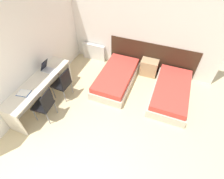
{
  "coord_description": "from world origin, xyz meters",
  "views": [
    {
      "loc": [
        1.12,
        -0.65,
        3.67
      ],
      "look_at": [
        0.0,
        2.2,
        0.55
      ],
      "focal_mm": 28.0,
      "sensor_mm": 36.0,
      "label": 1
    }
  ],
  "objects_px": {
    "bed_near_door": "(171,92)",
    "laptop": "(47,68)",
    "chair_near_notebook": "(45,104)",
    "nightstand": "(149,68)",
    "bed_near_window": "(116,78)",
    "chair_near_laptop": "(63,83)"
  },
  "relations": [
    {
      "from": "chair_near_laptop",
      "to": "chair_near_notebook",
      "type": "relative_size",
      "value": 1.0
    },
    {
      "from": "chair_near_laptop",
      "to": "laptop",
      "type": "xyz_separation_m",
      "value": [
        -0.45,
        0.06,
        0.3
      ]
    },
    {
      "from": "bed_near_door",
      "to": "laptop",
      "type": "bearing_deg",
      "value": -162.95
    },
    {
      "from": "bed_near_window",
      "to": "bed_near_door",
      "type": "bearing_deg",
      "value": 0.0
    },
    {
      "from": "bed_near_window",
      "to": "chair_near_notebook",
      "type": "relative_size",
      "value": 2.02
    },
    {
      "from": "laptop",
      "to": "bed_near_window",
      "type": "bearing_deg",
      "value": 33.43
    },
    {
      "from": "bed_near_door",
      "to": "chair_near_laptop",
      "type": "xyz_separation_m",
      "value": [
        -2.73,
        -1.04,
        0.32
      ]
    },
    {
      "from": "bed_near_window",
      "to": "chair_near_notebook",
      "type": "xyz_separation_m",
      "value": [
        -1.12,
        -1.82,
        0.32
      ]
    },
    {
      "from": "chair_near_laptop",
      "to": "laptop",
      "type": "bearing_deg",
      "value": 173.64
    },
    {
      "from": "chair_near_notebook",
      "to": "laptop",
      "type": "xyz_separation_m",
      "value": [
        -0.45,
        0.84,
        0.3
      ]
    },
    {
      "from": "nightstand",
      "to": "laptop",
      "type": "xyz_separation_m",
      "value": [
        -2.38,
        -1.73,
        0.56
      ]
    },
    {
      "from": "bed_near_door",
      "to": "chair_near_laptop",
      "type": "distance_m",
      "value": 2.94
    },
    {
      "from": "chair_near_notebook",
      "to": "laptop",
      "type": "relative_size",
      "value": 2.85
    },
    {
      "from": "bed_near_window",
      "to": "nightstand",
      "type": "distance_m",
      "value": 1.11
    },
    {
      "from": "bed_near_door",
      "to": "chair_near_laptop",
      "type": "relative_size",
      "value": 2.02
    },
    {
      "from": "nightstand",
      "to": "laptop",
      "type": "relative_size",
      "value": 1.62
    },
    {
      "from": "bed_near_door",
      "to": "laptop",
      "type": "relative_size",
      "value": 5.77
    },
    {
      "from": "nightstand",
      "to": "laptop",
      "type": "distance_m",
      "value": 2.99
    },
    {
      "from": "chair_near_laptop",
      "to": "chair_near_notebook",
      "type": "height_order",
      "value": "same"
    },
    {
      "from": "nightstand",
      "to": "chair_near_laptop",
      "type": "distance_m",
      "value": 2.64
    },
    {
      "from": "bed_near_door",
      "to": "nightstand",
      "type": "distance_m",
      "value": 1.11
    },
    {
      "from": "bed_near_window",
      "to": "nightstand",
      "type": "relative_size",
      "value": 3.57
    }
  ]
}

